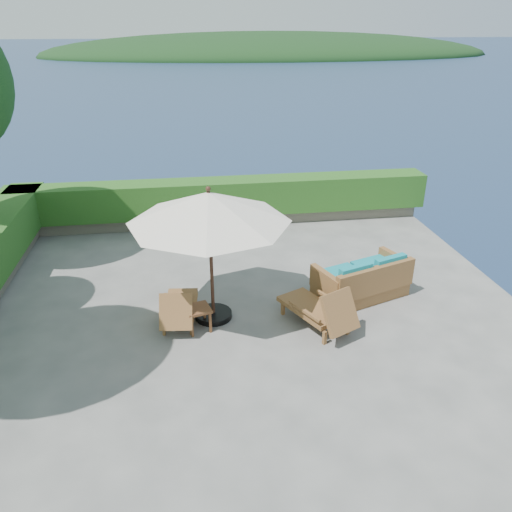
{
  "coord_description": "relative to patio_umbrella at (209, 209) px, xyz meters",
  "views": [
    {
      "loc": [
        -1.1,
        -8.59,
        5.57
      ],
      "look_at": [
        0.3,
        0.8,
        1.1
      ],
      "focal_mm": 35.0,
      "sensor_mm": 36.0,
      "label": 1
    }
  ],
  "objects": [
    {
      "name": "ground",
      "position": [
        0.67,
        -0.28,
        -2.39
      ],
      "size": [
        12.0,
        12.0,
        0.0
      ],
      "primitive_type": "plane",
      "color": "gray",
      "rests_on": "ground"
    },
    {
      "name": "foundation",
      "position": [
        0.67,
        -0.28,
        -3.94
      ],
      "size": [
        12.0,
        12.0,
        3.0
      ],
      "primitive_type": "cube",
      "color": "#5E554A",
      "rests_on": "ocean"
    },
    {
      "name": "ocean",
      "position": [
        0.67,
        -0.28,
        -5.39
      ],
      "size": [
        600.0,
        600.0,
        0.0
      ],
      "primitive_type": "plane",
      "color": "#172647",
      "rests_on": "ground"
    },
    {
      "name": "offshore_island",
      "position": [
        25.67,
        139.72,
        -5.39
      ],
      "size": [
        126.0,
        57.6,
        12.6
      ],
      "primitive_type": "ellipsoid",
      "color": "black",
      "rests_on": "ocean"
    },
    {
      "name": "planter_wall_far",
      "position": [
        0.67,
        5.32,
        -2.21
      ],
      "size": [
        12.0,
        0.6,
        0.36
      ],
      "primitive_type": "cube",
      "color": "#736C5C",
      "rests_on": "ground"
    },
    {
      "name": "hedge_far",
      "position": [
        0.67,
        5.32,
        -1.54
      ],
      "size": [
        12.4,
        0.9,
        1.0
      ],
      "primitive_type": "cube",
      "color": "#1D4614",
      "rests_on": "planter_wall_far"
    },
    {
      "name": "patio_umbrella",
      "position": [
        0.0,
        0.0,
        0.0
      ],
      "size": [
        3.46,
        3.46,
        2.83
      ],
      "rotation": [
        0.0,
        0.0,
        -0.1
      ],
      "color": "black",
      "rests_on": "ground"
    },
    {
      "name": "lounge_left",
      "position": [
        -0.69,
        -0.11,
        -2.02
      ],
      "size": [
        0.8,
        1.59,
        0.89
      ],
      "rotation": [
        0.0,
        0.0,
        -0.11
      ],
      "color": "brown",
      "rests_on": "ground"
    },
    {
      "name": "lounge_right",
      "position": [
        2.08,
        -0.69,
        -1.97
      ],
      "size": [
        1.41,
        1.88,
        1.0
      ],
      "rotation": [
        0.0,
        0.0,
        0.46
      ],
      "color": "brown",
      "rests_on": "ground"
    },
    {
      "name": "side_table",
      "position": [
        -0.32,
        -0.42,
        -1.98
      ],
      "size": [
        0.58,
        0.58,
        0.5
      ],
      "rotation": [
        0.0,
        0.0,
        0.26
      ],
      "color": "brown",
      "rests_on": "ground"
    },
    {
      "name": "wicker_loveseat",
      "position": [
        3.32,
        0.36,
        -2.0
      ],
      "size": [
        2.27,
        1.66,
        1.0
      ],
      "rotation": [
        0.0,
        0.0,
        0.34
      ],
      "color": "brown",
      "rests_on": "ground"
    }
  ]
}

